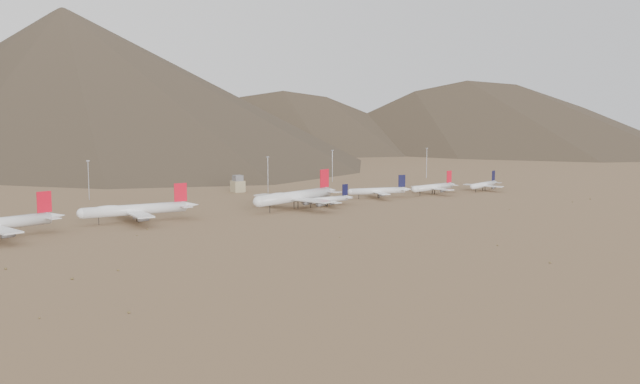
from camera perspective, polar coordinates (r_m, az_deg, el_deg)
ground at (r=389.07m, az=-2.22°, el=-2.00°), size 3000.00×3000.00×0.00m
widebody_centre at (r=382.28m, az=-14.53°, el=-1.37°), size 64.22×49.56×19.08m
widebody_east at (r=418.88m, az=-2.02°, el=-0.35°), size 70.70×55.97×21.57m
narrowbody_a at (r=429.94m, az=0.56°, el=-0.61°), size 38.34×27.37×12.65m
narrowbody_b at (r=471.05m, az=4.75°, el=0.10°), size 44.01×32.66×14.97m
narrowbody_c at (r=497.33m, az=9.10°, el=0.40°), size 46.25×33.55×15.31m
narrowbody_d at (r=525.68m, az=13.00°, el=0.58°), size 39.92×29.60×13.55m
control_tower at (r=506.46m, az=-6.59°, el=0.59°), size 8.00×8.00×12.00m
mast_west at (r=483.83m, az=-18.03°, el=1.08°), size 2.00×0.60×25.70m
mast_centre at (r=498.08m, az=-4.19°, el=1.54°), size 2.00×0.60×25.70m
mast_east at (r=574.58m, az=0.99°, el=2.24°), size 2.00×0.60×25.70m
mast_far_east at (r=611.99m, az=8.53°, el=2.44°), size 2.00×0.60×25.70m
desert_scrub at (r=277.00m, az=-5.19°, el=-5.51°), size 421.17×162.15×0.71m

